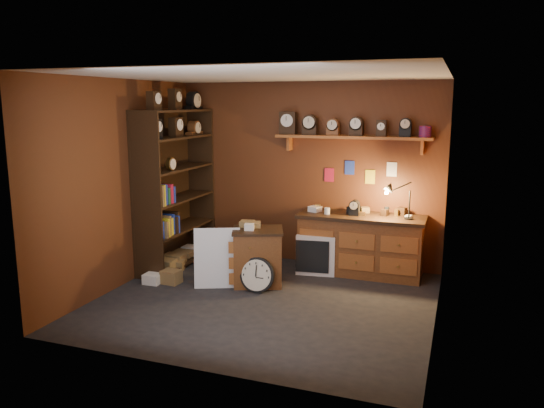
% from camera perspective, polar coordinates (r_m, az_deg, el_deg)
% --- Properties ---
extents(floor, '(4.00, 4.00, 0.00)m').
position_cam_1_polar(floor, '(6.61, -0.79, -10.41)').
color(floor, black).
rests_on(floor, ground).
extents(room_shell, '(4.02, 3.62, 2.71)m').
position_cam_1_polar(room_shell, '(6.28, -0.10, 4.68)').
color(room_shell, '#572B14').
rests_on(room_shell, ground).
extents(shelving_unit, '(0.47, 1.60, 2.58)m').
position_cam_1_polar(shelving_unit, '(7.90, -10.52, 2.36)').
color(shelving_unit, black).
rests_on(shelving_unit, ground).
extents(workbench, '(1.75, 0.66, 1.36)m').
position_cam_1_polar(workbench, '(7.59, 9.53, -3.97)').
color(workbench, brown).
rests_on(workbench, ground).
extents(low_cabinet, '(0.81, 0.75, 0.84)m').
position_cam_1_polar(low_cabinet, '(7.08, -1.55, -5.44)').
color(low_cabinet, brown).
rests_on(low_cabinet, ground).
extents(big_round_clock, '(0.46, 0.16, 0.46)m').
position_cam_1_polar(big_round_clock, '(6.85, -1.61, -7.65)').
color(big_round_clock, black).
rests_on(big_round_clock, ground).
extents(white_panel, '(0.62, 0.39, 0.80)m').
position_cam_1_polar(white_panel, '(7.15, -5.86, -8.79)').
color(white_panel, silver).
rests_on(white_panel, ground).
extents(mini_fridge, '(0.62, 0.63, 0.57)m').
position_cam_1_polar(mini_fridge, '(7.69, 4.90, -5.11)').
color(mini_fridge, silver).
rests_on(mini_fridge, ground).
extents(floor_box_a, '(0.27, 0.25, 0.14)m').
position_cam_1_polar(floor_box_a, '(7.88, -10.27, -6.49)').
color(floor_box_a, olive).
rests_on(floor_box_a, ground).
extents(floor_box_b, '(0.23, 0.28, 0.13)m').
position_cam_1_polar(floor_box_b, '(7.40, -12.56, -7.76)').
color(floor_box_b, white).
rests_on(floor_box_b, ground).
extents(floor_box_c, '(0.26, 0.22, 0.18)m').
position_cam_1_polar(floor_box_c, '(7.32, -10.79, -7.69)').
color(floor_box_c, olive).
rests_on(floor_box_c, ground).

